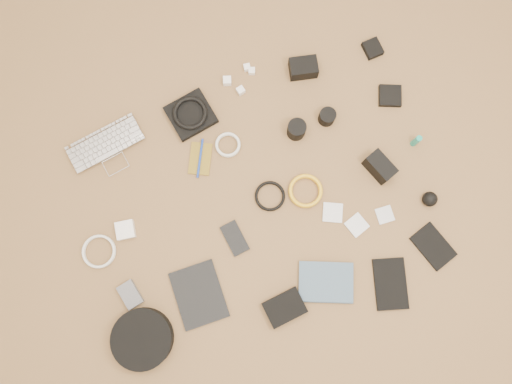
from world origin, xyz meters
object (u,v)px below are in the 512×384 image
object	(u,v)px
laptop	(110,153)
tablet	(199,295)
phone	(235,238)
dslr_camera	(303,68)
headphone_case	(142,339)
paperback	(326,303)

from	to	relation	value
laptop	tablet	bearing A→B (deg)	-85.86
laptop	phone	xyz separation A→B (m)	(0.37, -0.48, -0.01)
tablet	laptop	bearing A→B (deg)	104.33
dslr_camera	tablet	world-z (taller)	dslr_camera
headphone_case	paperback	bearing A→B (deg)	-7.13
laptop	tablet	world-z (taller)	laptop
dslr_camera	phone	distance (m)	0.74
headphone_case	dslr_camera	bearing A→B (deg)	42.20
tablet	paperback	xyz separation A→B (m)	(0.45, -0.18, 0.01)
dslr_camera	phone	bearing A→B (deg)	-119.52
dslr_camera	headphone_case	distance (m)	1.23
dslr_camera	paperback	xyz separation A→B (m)	(-0.22, -0.91, -0.02)
dslr_camera	headphone_case	size ratio (longest dim) A/B	0.49
tablet	paperback	distance (m)	0.48
laptop	phone	distance (m)	0.60
tablet	phone	size ratio (longest dim) A/B	1.77
laptop	dslr_camera	distance (m)	0.85
tablet	paperback	size ratio (longest dim) A/B	1.10
tablet	headphone_case	size ratio (longest dim) A/B	1.01
phone	paperback	bearing A→B (deg)	-62.91
laptop	paperback	distance (m)	1.03
dslr_camera	paperback	size ratio (longest dim) A/B	0.54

